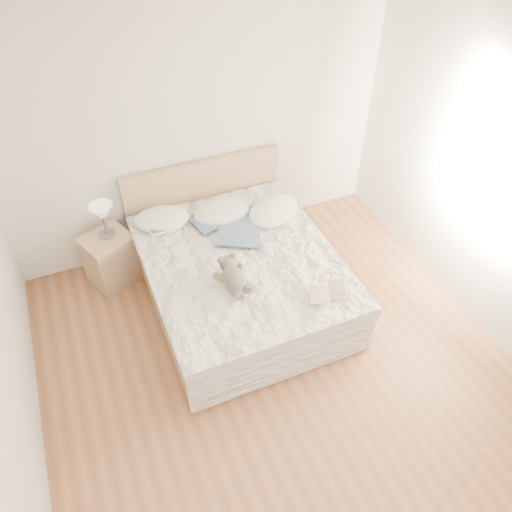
# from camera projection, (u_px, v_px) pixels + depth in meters

# --- Properties ---
(floor) EXTENTS (4.00, 4.50, 0.00)m
(floor) POSITION_uv_depth(u_px,v_px,m) (290.00, 389.00, 4.28)
(floor) COLOR brown
(floor) RESTS_ON ground
(ceiling) EXTENTS (4.00, 4.50, 0.00)m
(ceiling) POSITION_uv_depth(u_px,v_px,m) (316.00, 88.00, 2.44)
(ceiling) COLOR white
(ceiling) RESTS_ON ground
(wall_back) EXTENTS (4.00, 0.02, 2.70)m
(wall_back) POSITION_uv_depth(u_px,v_px,m) (197.00, 128.00, 4.87)
(wall_back) COLOR silver
(wall_back) RESTS_ON ground
(window) EXTENTS (0.02, 1.30, 1.10)m
(window) POSITION_uv_depth(u_px,v_px,m) (502.00, 179.00, 4.06)
(window) COLOR white
(window) RESTS_ON wall_right
(bed) EXTENTS (1.72, 2.14, 1.00)m
(bed) POSITION_uv_depth(u_px,v_px,m) (239.00, 274.00, 4.87)
(bed) COLOR tan
(bed) RESTS_ON floor
(nightstand) EXTENTS (0.57, 0.54, 0.56)m
(nightstand) POSITION_uv_depth(u_px,v_px,m) (111.00, 259.00, 5.07)
(nightstand) COLOR tan
(nightstand) RESTS_ON floor
(table_lamp) EXTENTS (0.24, 0.24, 0.36)m
(table_lamp) POSITION_uv_depth(u_px,v_px,m) (102.00, 214.00, 4.73)
(table_lamp) COLOR #504A46
(table_lamp) RESTS_ON nightstand
(pillow_left) EXTENTS (0.62, 0.49, 0.17)m
(pillow_left) POSITION_uv_depth(u_px,v_px,m) (162.00, 219.00, 4.97)
(pillow_left) COLOR white
(pillow_left) RESTS_ON bed
(pillow_middle) EXTENTS (0.58, 0.41, 0.17)m
(pillow_middle) POSITION_uv_depth(u_px,v_px,m) (221.00, 212.00, 5.05)
(pillow_middle) COLOR white
(pillow_middle) RESTS_ON bed
(pillow_right) EXTENTS (0.73, 0.67, 0.18)m
(pillow_right) POSITION_uv_depth(u_px,v_px,m) (273.00, 211.00, 5.07)
(pillow_right) COLOR white
(pillow_right) RESTS_ON bed
(blouse) EXTENTS (0.92, 0.94, 0.03)m
(blouse) POSITION_uv_depth(u_px,v_px,m) (241.00, 226.00, 4.90)
(blouse) COLOR #394D6C
(blouse) RESTS_ON bed
(photo_book) EXTENTS (0.39, 0.30, 0.03)m
(photo_book) POSITION_uv_depth(u_px,v_px,m) (164.00, 226.00, 4.90)
(photo_book) COLOR white
(photo_book) RESTS_ON bed
(childrens_book) EXTENTS (0.41, 0.36, 0.02)m
(childrens_book) POSITION_uv_depth(u_px,v_px,m) (328.00, 292.00, 4.26)
(childrens_book) COLOR beige
(childrens_book) RESTS_ON bed
(teddy_bear) EXTENTS (0.29, 0.39, 0.19)m
(teddy_bear) POSITION_uv_depth(u_px,v_px,m) (235.00, 284.00, 4.30)
(teddy_bear) COLOR #62584C
(teddy_bear) RESTS_ON bed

